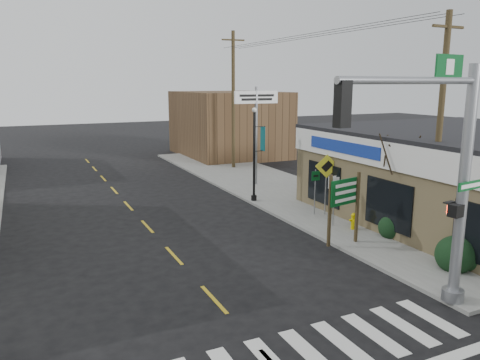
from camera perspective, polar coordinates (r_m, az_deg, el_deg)
name	(u,v)px	position (r m, az deg, el deg)	size (l,w,h in m)	color
sidewalk_right	(304,200)	(25.97, 7.82, -2.37)	(6.00, 38.00, 0.13)	slate
center_line	(174,255)	(17.94, -8.07, -9.10)	(0.12, 56.00, 0.01)	gold
bldg_distant_right	(229,124)	(41.78, -1.37, 6.87)	(8.00, 10.00, 5.60)	brown
traffic_signal_pole	(444,163)	(13.64, 23.65, 1.87)	(5.47, 0.40, 6.93)	gray
guide_sign	(345,199)	(18.50, 12.64, -2.28)	(1.62, 0.14, 2.84)	#43361F
fire_hydrant	(353,220)	(20.89, 13.66, -4.80)	(0.23, 0.23, 0.72)	#C0A900
ped_crossing_sign	(326,174)	(22.61, 10.49, 0.74)	(1.13, 0.08, 2.92)	gray
lamp_post	(255,147)	(24.78, 1.87, 4.02)	(0.65, 0.51, 4.97)	black
dance_center_sign	(256,110)	(28.81, 1.99, 8.50)	(2.83, 0.18, 6.02)	gray
bare_tree	(400,143)	(19.78, 18.91, 4.31)	(2.47, 2.47, 4.93)	black
shrub_front	(455,255)	(17.68, 24.73, -8.30)	(1.31, 1.31, 0.98)	#133616
shrub_back	(391,227)	(20.33, 17.91, -5.52)	(1.03, 1.03, 0.77)	black
utility_pole_near	(439,131)	(18.86, 23.12, 5.52)	(1.52, 0.23, 8.75)	#442D1F
utility_pole_far	(233,99)	(34.70, -0.82, 9.83)	(1.72, 0.26, 9.87)	#3A2017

